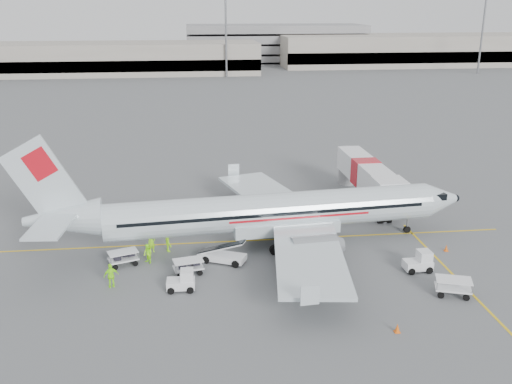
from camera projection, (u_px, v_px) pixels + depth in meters
ground at (259, 240)px, 50.01m from camera, size 360.00×360.00×0.00m
stripe_lead at (259, 240)px, 50.00m from camera, size 44.00×0.20×0.01m
stripe_cross at (451, 272)px, 43.98m from camera, size 0.20×20.00×0.01m
terminal_west at (70, 59)px, 166.87m from camera, size 110.00×22.00×9.00m
terminal_east at (413, 50)px, 192.85m from camera, size 90.00×26.00×10.00m
parking_garage at (275, 42)px, 201.47m from camera, size 62.00×24.00×14.00m
treeline at (203, 51)px, 214.15m from camera, size 300.00×3.00×6.00m
mast_center at (226, 37)px, 158.41m from camera, size 3.20×1.20×22.00m
mast_east at (482, 35)px, 166.58m from camera, size 3.20×1.20×22.00m
aircraft at (273, 188)px, 47.64m from camera, size 39.42×32.15×10.20m
jet_bridge at (365, 181)px, 59.06m from camera, size 3.53×17.19×4.50m
belt_loader at (224, 248)px, 45.38m from camera, size 4.94×3.50×2.51m
tug_fore at (418, 261)px, 44.01m from camera, size 2.17×1.30×1.64m
tug_mid at (298, 271)px, 42.42m from camera, size 2.46×1.97×1.66m
tug_aft at (181, 280)px, 41.04m from camera, size 2.06×1.23×1.56m
cart_loaded_a at (188, 267)px, 43.60m from camera, size 2.45×1.75×1.16m
cart_loaded_b at (123, 258)px, 45.05m from camera, size 2.59×2.03×1.18m
cart_empty_a at (307, 263)px, 44.22m from camera, size 2.61×2.13×1.18m
cart_empty_b at (453, 287)px, 40.35m from camera, size 2.78×2.15×1.28m
cone_nose at (446, 248)px, 47.73m from camera, size 0.35×0.35×0.57m
cone_port at (272, 186)px, 63.93m from camera, size 0.33×0.33×0.54m
cone_stbd at (397, 328)px, 35.88m from camera, size 0.38×0.38×0.62m
crew_a at (152, 243)px, 47.33m from camera, size 0.71×0.59×1.68m
crew_b at (148, 254)px, 45.33m from camera, size 0.97×0.99×1.61m
crew_c at (168, 242)px, 47.47m from camera, size 0.97×1.30×1.78m
crew_d at (111, 276)px, 41.41m from camera, size 1.18×0.78×1.87m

